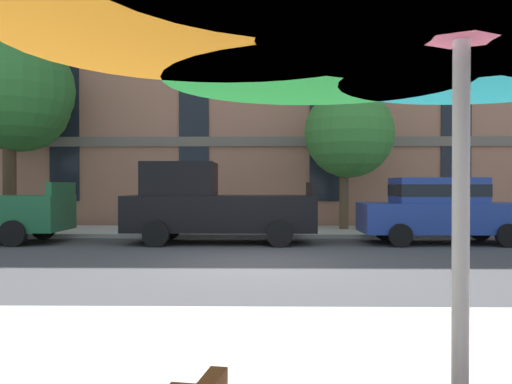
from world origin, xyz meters
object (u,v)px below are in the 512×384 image
Objects in this scene: sedan_blue at (441,208)px; street_tree_middle at (349,136)px; pickup_black at (212,205)px; street_tree_left at (16,98)px.

sedan_blue is 0.91× the size of street_tree_middle.
pickup_black reaches higher than sedan_blue.
sedan_blue is 13.92m from street_tree_left.
street_tree_middle is at bearing 38.26° from pickup_black.
street_tree_left is at bearing 166.21° from sedan_blue.
street_tree_left reaches higher than sedan_blue.
street_tree_middle reaches higher than pickup_black.
pickup_black is 0.77× the size of street_tree_left.
pickup_black is at bearing 180.00° from sedan_blue.
pickup_black is 5.82m from street_tree_middle.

